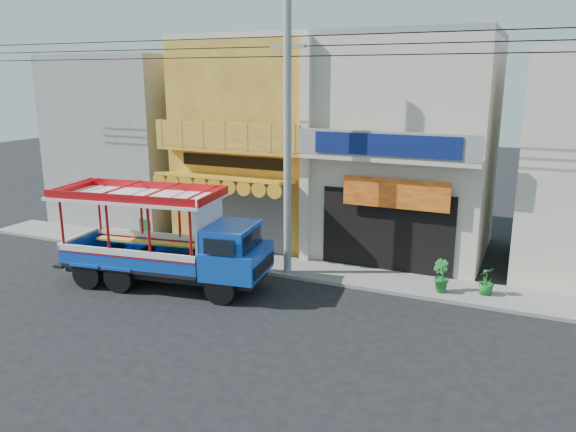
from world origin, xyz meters
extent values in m
plane|color=black|center=(0.00, 0.00, 0.00)|extent=(90.00, 90.00, 0.00)
cube|color=slate|center=(0.00, 4.00, 0.06)|extent=(30.00, 2.00, 0.12)
cube|color=#B17227|center=(-4.00, 8.00, 4.00)|extent=(6.00, 6.00, 8.00)
cube|color=#595B5E|center=(-4.00, 4.98, 1.40)|extent=(4.20, 0.10, 2.60)
cube|color=orange|center=(-4.00, 4.25, 3.05)|extent=(5.20, 1.50, 0.31)
cube|color=#B17227|center=(-4.00, 4.65, 4.05)|extent=(6.00, 0.70, 0.18)
cube|color=#B17227|center=(-4.00, 4.35, 4.60)|extent=(6.00, 0.12, 0.95)
cube|color=black|center=(-4.00, 4.97, 3.55)|extent=(4.50, 0.04, 0.45)
cube|color=beige|center=(-4.00, 8.00, 8.12)|extent=(6.00, 6.00, 0.24)
cube|color=beige|center=(2.00, 8.00, 4.00)|extent=(6.00, 6.00, 8.00)
cube|color=black|center=(2.00, 4.98, 1.50)|extent=(4.60, 0.12, 2.80)
cube|color=#FFAA1A|center=(2.30, 4.70, 2.90)|extent=(3.60, 0.05, 1.00)
cube|color=beige|center=(2.00, 4.65, 4.05)|extent=(6.00, 0.70, 0.18)
cube|color=gray|center=(2.00, 4.35, 4.55)|extent=(6.00, 0.12, 0.85)
cube|color=navy|center=(2.00, 4.28, 4.55)|extent=(4.80, 0.06, 0.70)
cube|color=gray|center=(2.00, 8.00, 8.12)|extent=(6.00, 6.00, 0.24)
cube|color=beige|center=(-1.00, 4.85, 4.00)|extent=(0.35, 0.30, 8.00)
cube|color=gray|center=(-11.00, 8.00, 3.80)|extent=(6.00, 6.00, 7.60)
cylinder|color=gray|center=(-1.00, 3.30, 4.50)|extent=(0.26, 0.26, 9.00)
cube|color=gray|center=(-1.00, 3.30, 7.60)|extent=(1.20, 0.12, 0.12)
cylinder|color=black|center=(0.00, 3.30, 7.30)|extent=(28.00, 0.04, 0.04)
cylinder|color=black|center=(0.00, 3.30, 7.60)|extent=(28.00, 0.04, 0.04)
cylinder|color=black|center=(0.00, 3.30, 7.90)|extent=(28.00, 0.04, 0.04)
cylinder|color=black|center=(-1.80, 0.17, 0.48)|extent=(0.99, 0.40, 0.96)
cylinder|color=black|center=(-2.06, 1.98, 0.48)|extent=(0.99, 0.40, 0.96)
cylinder|color=black|center=(-5.24, -0.31, 0.48)|extent=(0.99, 0.40, 0.96)
cylinder|color=black|center=(-5.50, 1.50, 0.48)|extent=(0.99, 0.40, 0.96)
cylinder|color=black|center=(-6.39, -0.48, 0.48)|extent=(0.99, 0.40, 0.96)
cylinder|color=black|center=(-6.64, 1.34, 0.48)|extent=(0.99, 0.40, 0.96)
cube|color=black|center=(-4.22, 0.75, 0.58)|extent=(6.64, 2.48, 0.27)
cube|color=blue|center=(-1.74, 1.10, 1.11)|extent=(2.01, 2.34, 0.87)
cube|color=blue|center=(-1.88, 1.08, 1.88)|extent=(1.61, 2.12, 0.72)
cube|color=black|center=(-1.22, 1.18, 1.83)|extent=(0.29, 1.69, 0.53)
cube|color=black|center=(-5.01, 0.64, 0.77)|extent=(5.02, 2.76, 0.12)
cube|color=blue|center=(-4.87, -0.37, 1.11)|extent=(4.74, 0.74, 0.58)
cube|color=white|center=(-4.87, -0.37, 1.37)|extent=(4.74, 0.75, 0.21)
cube|color=blue|center=(-5.15, 1.66, 1.11)|extent=(4.74, 0.74, 0.58)
cube|color=white|center=(-5.15, 1.66, 1.37)|extent=(4.74, 0.75, 0.21)
cylinder|color=red|center=(-7.09, -0.66, 2.17)|extent=(0.10, 0.10, 1.54)
cylinder|color=red|center=(-7.37, 1.32, 2.17)|extent=(0.10, 0.10, 1.54)
cube|color=white|center=(-2.63, 0.98, 1.86)|extent=(0.35, 1.94, 2.17)
cube|color=white|center=(-5.11, 0.63, 2.94)|extent=(5.63, 3.08, 0.10)
cube|color=red|center=(-5.11, 0.63, 3.11)|extent=(5.42, 2.96, 0.25)
cube|color=black|center=(-7.33, 3.68, 0.18)|extent=(0.69, 0.54, 0.11)
cube|color=#0A3D16|center=(-7.33, 3.68, 0.73)|extent=(0.70, 0.35, 1.00)
imported|color=#1C6425|center=(4.10, 3.63, 0.63)|extent=(0.71, 0.71, 1.01)
imported|color=#1C6425|center=(5.44, 3.97, 0.55)|extent=(0.65, 0.65, 0.86)
camera|label=1|loc=(6.55, -13.42, 6.69)|focal=35.00mm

